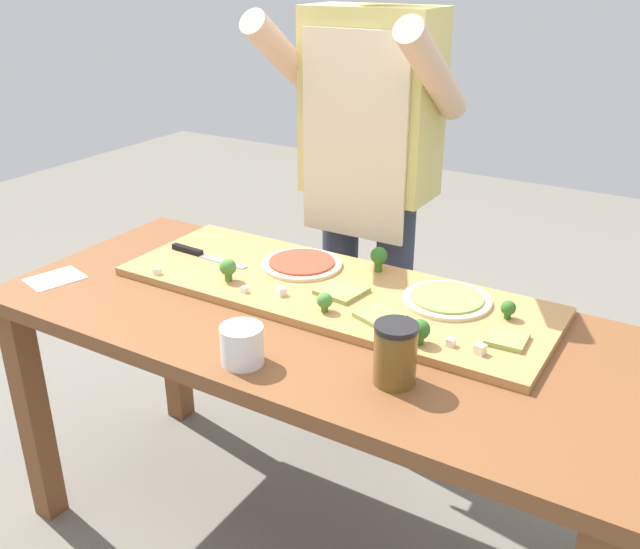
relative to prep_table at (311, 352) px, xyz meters
The scene contains 23 objects.
ground_plane 0.65m from the prep_table, ahead, with size 8.00×8.00×0.00m, color #6B665B.
prep_table is the anchor object (origin of this frame).
cutting_board 0.18m from the prep_table, 97.49° to the left, with size 1.17×0.41×0.02m, color #B27F47.
chefs_knife 0.49m from the prep_table, 165.61° to the left, with size 0.27×0.03×0.02m.
pizza_whole_pesto_green 0.37m from the prep_table, 36.25° to the left, with size 0.22×0.22×0.02m.
pizza_whole_tomato_red 0.29m from the prep_table, 127.33° to the left, with size 0.23×0.23×0.02m.
pizza_slice_far_left 0.50m from the prep_table, 10.10° to the left, with size 0.09×0.09×0.01m, color #899E4C.
pizza_slice_center 0.22m from the prep_table, 12.59° to the left, with size 0.10×0.10×0.01m, color #899E4C.
pizza_slice_near_right 0.18m from the prep_table, 77.99° to the left, with size 0.11×0.11×0.01m, color #899E4C.
broccoli_floret_center_left 0.50m from the prep_table, 24.01° to the left, with size 0.04×0.04×0.05m.
broccoli_floret_front_left 0.34m from the prep_table, ahead, with size 0.05×0.05×0.06m.
broccoli_floret_front_right 0.16m from the prep_table, ahead, with size 0.04×0.04×0.05m.
broccoli_floret_back_left 0.34m from the prep_table, 81.54° to the left, with size 0.05×0.05×0.07m.
broccoli_floret_front_mid 0.32m from the prep_table, behind, with size 0.05×0.05×0.06m.
cheese_crumble_a 0.17m from the prep_table, 168.25° to the left, with size 0.02×0.02×0.02m, color white.
cheese_crumble_b 0.46m from the prep_table, ahead, with size 0.02×0.02×0.02m, color silver.
cheese_crumble_c 0.49m from the prep_table, behind, with size 0.02×0.02×0.02m, color white.
cheese_crumble_d 0.24m from the prep_table, behind, with size 0.02×0.02×0.02m, color white.
cheese_crumble_e 0.39m from the prep_table, ahead, with size 0.02×0.02×0.02m, color silver.
flour_cup 0.31m from the prep_table, 92.11° to the right, with size 0.10×0.10×0.09m.
sauce_jar 0.39m from the prep_table, 28.49° to the right, with size 0.09×0.09×0.14m.
recipe_note 0.75m from the prep_table, 166.00° to the right, with size 0.11×0.14×0.00m, color white.
cook_center 0.68m from the prep_table, 103.82° to the left, with size 0.54×0.39×1.67m.
Camera 1 is at (0.82, -1.32, 1.56)m, focal length 39.43 mm.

